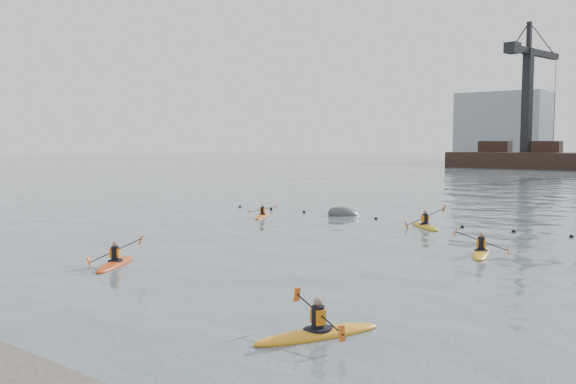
# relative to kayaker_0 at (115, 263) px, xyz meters

# --- Properties ---
(ground) EXTENTS (400.00, 400.00, 0.00)m
(ground) POSITION_rel_kayaker_0_xyz_m (5.86, -2.85, -0.11)
(ground) COLOR #394A53
(ground) RESTS_ON ground
(float_line) EXTENTS (33.24, 0.73, 0.24)m
(float_line) POSITION_rel_kayaker_0_xyz_m (5.36, 19.68, -0.08)
(float_line) COLOR black
(float_line) RESTS_ON ground
(kayaker_0) EXTENTS (2.41, 3.34, 1.38)m
(kayaker_0) POSITION_rel_kayaker_0_xyz_m (0.00, 0.00, 0.00)
(kayaker_0) COLOR #C13C12
(kayaker_0) RESTS_ON ground
(kayaker_1) EXTENTS (2.30, 3.63, 1.18)m
(kayaker_1) POSITION_rel_kayaker_0_xyz_m (11.85, -2.38, 0.01)
(kayaker_1) COLOR orange
(kayaker_1) RESTS_ON ground
(kayaker_2) EXTENTS (1.89, 2.97, 1.00)m
(kayaker_2) POSITION_rel_kayaker_0_xyz_m (-5.82, 16.10, -0.02)
(kayaker_2) COLOR orange
(kayaker_2) RESTS_ON ground
(kayaker_3) EXTENTS (2.36, 3.59, 1.28)m
(kayaker_3) POSITION_rel_kayaker_0_xyz_m (10.91, 11.63, 0.00)
(kayaker_3) COLOR gold
(kayaker_3) RESTS_ON ground
(kayaker_5) EXTENTS (3.17, 2.99, 1.40)m
(kayaker_5) POSITION_rel_kayaker_0_xyz_m (5.08, 18.15, 0.00)
(kayaker_5) COLOR gold
(kayaker_5) RESTS_ON ground
(mooring_buoy) EXTENTS (2.71, 2.83, 1.64)m
(mooring_buoy) POSITION_rel_kayaker_0_xyz_m (-1.96, 20.25, -0.11)
(mooring_buoy) COLOR #424648
(mooring_buoy) RESTS_ON ground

